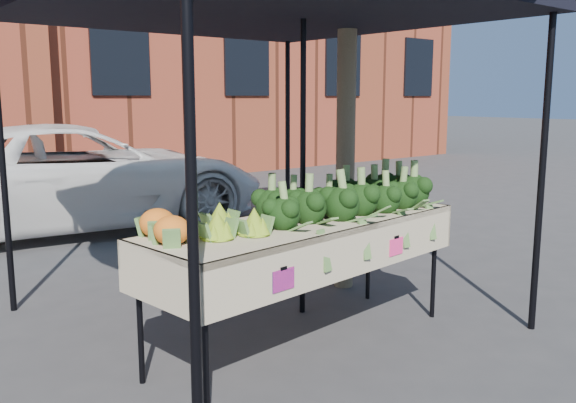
% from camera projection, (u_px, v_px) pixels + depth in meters
% --- Properties ---
extents(ground, '(90.00, 90.00, 0.00)m').
position_uv_depth(ground, '(318.00, 351.00, 4.20)').
color(ground, '#323235').
extents(table, '(2.47, 1.04, 0.90)m').
position_uv_depth(table, '(306.00, 284.00, 4.22)').
color(table, '#BBB191').
rests_on(table, ground).
extents(canopy, '(3.16, 3.16, 2.74)m').
position_uv_depth(canopy, '(261.00, 145.00, 4.58)').
color(canopy, black).
rests_on(canopy, ground).
extents(broccoli_heap, '(1.63, 0.60, 0.30)m').
position_uv_depth(broccoli_heap, '(345.00, 192.00, 4.38)').
color(broccoli_heap, black).
rests_on(broccoli_heap, table).
extents(romanesco_cluster, '(0.46, 0.50, 0.23)m').
position_uv_depth(romanesco_cluster, '(226.00, 216.00, 3.70)').
color(romanesco_cluster, '#ACC026').
rests_on(romanesco_cluster, table).
extents(cauliflower_pair, '(0.26, 0.46, 0.20)m').
position_uv_depth(cauliflower_pair, '(164.00, 223.00, 3.53)').
color(cauliflower_pair, orange).
rests_on(cauliflower_pair, table).
extents(vehicle, '(1.68, 2.46, 4.96)m').
position_uv_depth(vehicle, '(69.00, 36.00, 7.76)').
color(vehicle, white).
rests_on(vehicle, ground).
extents(street_tree, '(2.47, 2.47, 4.87)m').
position_uv_depth(street_tree, '(348.00, 13.00, 5.25)').
color(street_tree, '#1E4C14').
rests_on(street_tree, ground).
extents(building_right, '(12.00, 8.00, 8.50)m').
position_uv_depth(building_right, '(207.00, 7.00, 17.39)').
color(building_right, brown).
rests_on(building_right, ground).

